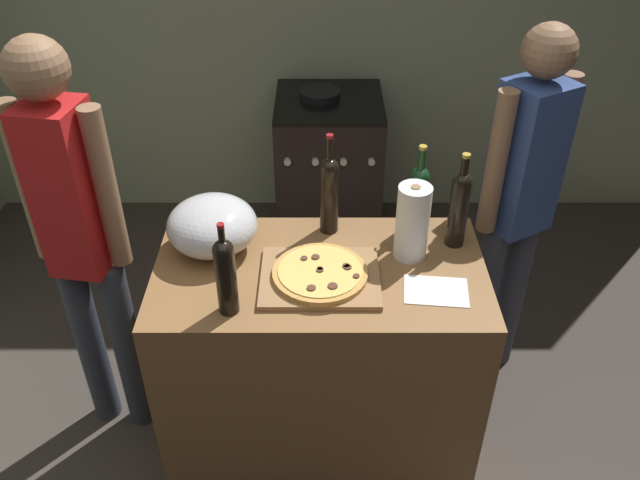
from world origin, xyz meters
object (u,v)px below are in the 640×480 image
Objects in this scene: wine_bottle_dark at (458,205)px; wine_bottle_amber at (328,192)px; paper_towel_roll at (411,222)px; person_in_stripes at (79,235)px; person_in_red at (518,196)px; pizza at (321,273)px; wine_bottle_clear at (417,194)px; mixing_bowl at (211,226)px; stove at (327,171)px; wine_bottle_green at (225,274)px.

wine_bottle_amber reaches higher than wine_bottle_dark.
person_in_stripes is (-1.18, 0.06, -0.10)m from paper_towel_roll.
wine_bottle_dark is 0.22× the size of person_in_red.
person_in_stripes is at bearing 166.76° from pizza.
mixing_bowl is at bearing -170.12° from wine_bottle_clear.
mixing_bowl is 0.49m from person_in_stripes.
stove is at bearing 124.53° from person_in_red.
wine_bottle_dark is 0.21× the size of person_in_stripes.
stove is at bearing 56.72° from person_in_stripes.
mixing_bowl is at bearing 154.54° from pizza.
wine_bottle_dark is at bearing -135.90° from person_in_red.
wine_bottle_green is 0.85× the size of wine_bottle_amber.
mixing_bowl is 0.70m from paper_towel_roll.
wine_bottle_dark is at bearing -10.59° from wine_bottle_amber.
paper_towel_roll is 0.62m from person_in_red.
person_in_stripes is at bearing -169.53° from person_in_red.
paper_towel_roll is at bearing -3.10° from person_in_stripes.
wine_bottle_clear reaches higher than pizza.
wine_bottle_green is at bearing -148.58° from person_in_red.
paper_towel_roll is 0.78× the size of wine_bottle_dark.
person_in_stripes is (-0.48, 0.02, -0.05)m from mixing_bowl.
wine_bottle_clear is 0.94× the size of wine_bottle_dark.
wine_bottle_clear is at bearing 41.49° from pizza.
person_in_red reaches higher than wine_bottle_clear.
wine_bottle_green is 0.79m from wine_bottle_clear.
paper_towel_roll is 1.18m from person_in_stripes.
wine_bottle_dark is 1.35m from person_in_stripes.
paper_towel_roll is 0.18m from wine_bottle_clear.
stove is (0.02, 1.30, -0.66)m from wine_bottle_amber.
wine_bottle_dark is 0.93× the size of wine_bottle_amber.
paper_towel_roll is 0.17× the size of person_in_red.
mixing_bowl is (-0.38, 0.18, 0.07)m from pizza.
wine_bottle_green is at bearing -100.96° from stove.
pizza is 0.35m from wine_bottle_green.
wine_bottle_clear is 0.16m from wine_bottle_dark.
paper_towel_roll is at bearing 24.26° from pizza.
wine_bottle_green is 0.86m from wine_bottle_dark.
wine_bottle_green is at bearing -154.91° from wine_bottle_dark.
wine_bottle_dark is at bearing 22.77° from paper_towel_roll.
pizza reaches higher than stove.
wine_bottle_green is 1.28m from person_in_red.
wine_bottle_green is 0.97× the size of wine_bottle_clear.
wine_bottle_amber reaches higher than stove.
wine_bottle_amber is at bearing 15.34° from mixing_bowl.
mixing_bowl is 1.59m from stove.
pizza is at bearing -95.43° from wine_bottle_amber.
pizza is at bearing -155.74° from paper_towel_roll.
wine_bottle_clear reaches higher than stove.
stove is (0.43, 1.41, -0.59)m from mixing_bowl.
person_in_red is at bearing 24.48° from wine_bottle_clear.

